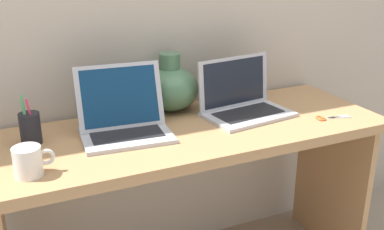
{
  "coord_description": "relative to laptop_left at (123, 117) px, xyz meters",
  "views": [
    {
      "loc": [
        -0.68,
        -1.49,
        1.4
      ],
      "look_at": [
        0.0,
        0.0,
        0.79
      ],
      "focal_mm": 42.97,
      "sensor_mm": 36.0,
      "label": 1
    }
  ],
  "objects": [
    {
      "name": "pen_cup",
      "position": [
        -0.32,
        0.04,
        -0.01
      ],
      "size": [
        0.07,
        0.07,
        0.18
      ],
      "color": "black",
      "rests_on": "desk"
    },
    {
      "name": "scissors",
      "position": [
        0.79,
        -0.19,
        -0.06
      ],
      "size": [
        0.15,
        0.07,
        0.01
      ],
      "color": "#B7B7BC",
      "rests_on": "desk"
    },
    {
      "name": "green_vase",
      "position": [
        0.25,
        0.17,
        0.03
      ],
      "size": [
        0.24,
        0.24,
        0.24
      ],
      "color": "#47704C",
      "rests_on": "desk"
    },
    {
      "name": "laptop_right",
      "position": [
        0.51,
        0.01,
        -0.01
      ],
      "size": [
        0.37,
        0.27,
        0.23
      ],
      "color": "#B2B2B7",
      "rests_on": "desk"
    },
    {
      "name": "desk",
      "position": [
        0.25,
        -0.05,
        -0.22
      ],
      "size": [
        1.53,
        0.56,
        0.74
      ],
      "color": "#AD7F51",
      "rests_on": "ground"
    },
    {
      "name": "coffee_mug",
      "position": [
        -0.36,
        -0.21,
        -0.02
      ],
      "size": [
        0.12,
        0.09,
        0.09
      ],
      "color": "white",
      "rests_on": "desk"
    },
    {
      "name": "laptop_left",
      "position": [
        0.0,
        0.0,
        0.0
      ],
      "size": [
        0.34,
        0.28,
        0.25
      ],
      "color": "#B2B2B7",
      "rests_on": "desk"
    }
  ]
}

